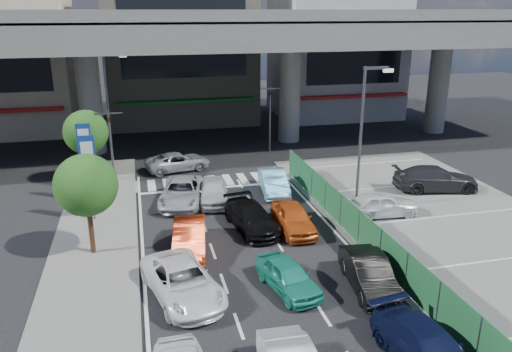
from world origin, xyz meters
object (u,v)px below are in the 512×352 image
object	(u,v)px
taxi_orange_right	(293,218)
parked_sedan_white	(382,204)
tree_far	(86,132)
crossing_wagon_silver	(178,162)
wagon_silver_front_left	(182,192)
signboard_near	(89,166)
kei_truck_front_right	(274,182)
street_lamp_right	(364,128)
taxi_orange_left	(189,237)
sedan_white_mid_left	(183,281)
parked_sedan_dgrey	(436,179)
sedan_white_front_mid	(213,191)
traffic_light_left	(110,131)
street_lamp_left	(110,100)
hatch_black_mid_right	(369,274)
taxi_teal_mid	(288,276)
signboard_far	(85,152)
traffic_light_right	(270,102)
sedan_black_mid	(251,217)
minivan_navy_back	(428,349)
traffic_cone	(364,214)
tree_near	(86,185)

from	to	relation	value
taxi_orange_right	parked_sedan_white	world-z (taller)	parked_sedan_white
tree_far	crossing_wagon_silver	bearing A→B (deg)	13.27
taxi_orange_right	wagon_silver_front_left	world-z (taller)	same
signboard_near	kei_truck_front_right	xyz separation A→B (m)	(10.49, 1.95, -2.37)
street_lamp_right	taxi_orange_left	distance (m)	10.95
sedan_white_mid_left	parked_sedan_dgrey	world-z (taller)	parked_sedan_dgrey
street_lamp_right	sedan_white_front_mid	world-z (taller)	street_lamp_right
traffic_light_left	street_lamp_left	distance (m)	6.06
hatch_black_mid_right	taxi_orange_right	size ratio (longest dim) A/B	1.03
street_lamp_left	kei_truck_front_right	size ratio (longest dim) A/B	1.91
signboard_near	taxi_teal_mid	distance (m)	12.34
wagon_silver_front_left	kei_truck_front_right	distance (m)	5.69
signboard_far	wagon_silver_front_left	distance (m)	5.93
traffic_light_right	sedan_black_mid	bearing A→B (deg)	-108.78
street_lamp_left	signboard_near	size ratio (longest dim) A/B	1.70
taxi_orange_left	parked_sedan_white	size ratio (longest dim) A/B	1.05
taxi_teal_mid	taxi_orange_right	bearing A→B (deg)	57.25
street_lamp_left	sedan_white_front_mid	world-z (taller)	street_lamp_left
tree_far	minivan_navy_back	world-z (taller)	tree_far
crossing_wagon_silver	sedan_black_mid	bearing A→B (deg)	-177.61
parked_sedan_dgrey	kei_truck_front_right	bearing A→B (deg)	89.49
wagon_silver_front_left	traffic_cone	bearing A→B (deg)	-15.83
taxi_orange_right	kei_truck_front_right	distance (m)	5.62
tree_near	taxi_orange_left	size ratio (longest dim) A/B	1.15
traffic_light_left	wagon_silver_front_left	xyz separation A→B (m)	(3.82, -2.53, -3.25)
signboard_far	parked_sedan_dgrey	bearing A→B (deg)	-8.63
signboard_far	sedan_black_mid	xyz separation A→B (m)	(8.34, -6.00, -2.41)
street_lamp_right	parked_sedan_white	distance (m)	4.25
wagon_silver_front_left	traffic_cone	size ratio (longest dim) A/B	7.08
signboard_near	signboard_far	bearing A→B (deg)	97.59
signboard_near	signboard_far	xyz separation A→B (m)	(-0.40, 3.00, 0.00)
signboard_near	tree_far	bearing A→B (deg)	95.27
traffic_light_right	tree_near	distance (m)	19.53
signboard_far	taxi_teal_mid	xyz separation A→B (m)	(8.43, -12.04, -2.44)
tree_near	kei_truck_front_right	bearing A→B (deg)	30.00
minivan_navy_back	sedan_white_mid_left	world-z (taller)	sedan_white_mid_left
minivan_navy_back	traffic_cone	world-z (taller)	minivan_navy_back
tree_near	hatch_black_mid_right	xyz separation A→B (m)	(11.01, -5.76, -2.70)
crossing_wagon_silver	sedan_white_mid_left	bearing A→B (deg)	163.58
wagon_silver_front_left	minivan_navy_back	bearing A→B (deg)	-56.48
taxi_teal_mid	traffic_cone	xyz separation A→B (m)	(5.94, 5.60, -0.21)
traffic_light_right	kei_truck_front_right	xyz separation A→B (m)	(-2.21, -9.06, -3.25)
signboard_near	tree_far	world-z (taller)	tree_far
taxi_teal_mid	parked_sedan_white	xyz separation A→B (m)	(7.14, 5.93, 0.12)
hatch_black_mid_right	wagon_silver_front_left	xyz separation A→B (m)	(-6.39, 11.24, 0.00)
taxi_teal_mid	taxi_orange_right	world-z (taller)	taxi_orange_right
taxi_orange_left	sedan_black_mid	distance (m)	3.75
tree_near	sedan_white_front_mid	bearing A→B (deg)	38.80
taxi_orange_left	hatch_black_mid_right	bearing A→B (deg)	-29.64
parked_sedan_dgrey	sedan_white_front_mid	bearing A→B (deg)	96.00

